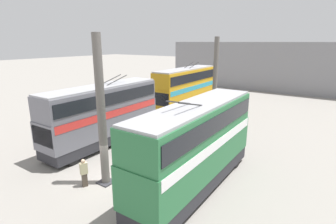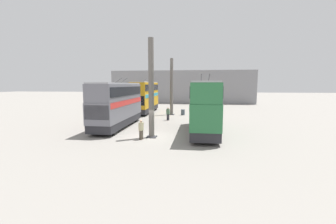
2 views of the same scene
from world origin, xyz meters
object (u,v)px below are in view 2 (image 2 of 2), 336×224
bus_left_far (204,104)px  bus_right_far (145,95)px  bus_right_near (118,102)px  person_aisle_foreground (141,129)px  person_aisle_midway (168,113)px  oil_drum (183,112)px

bus_left_far → bus_right_far: bearing=32.3°
bus_right_near → person_aisle_foreground: bus_right_near is taller
bus_right_near → bus_right_far: 13.21m
bus_right_near → person_aisle_midway: bearing=-42.1°
bus_right_far → person_aisle_foreground: bus_right_far is taller
bus_left_far → bus_right_near: bearing=79.3°
bus_right_near → oil_drum: size_ratio=12.25×
oil_drum → person_aisle_foreground: bearing=171.2°
person_aisle_foreground → person_aisle_midway: size_ratio=1.00×
oil_drum → bus_right_near: bearing=149.2°
bus_left_far → person_aisle_foreground: 6.81m
bus_right_near → oil_drum: bearing=-30.8°
person_aisle_foreground → oil_drum: 16.53m
person_aisle_foreground → oil_drum: size_ratio=1.98×
bus_right_near → person_aisle_foreground: (-5.36, -4.02, -1.90)m
bus_left_far → person_aisle_midway: size_ratio=6.08×
bus_right_far → person_aisle_midway: bearing=-147.5°
bus_left_far → person_aisle_midway: bearing=32.1°
bus_left_far → person_aisle_midway: (7.26, 4.56, -1.96)m
bus_left_far → oil_drum: bearing=13.0°
bus_right_far → person_aisle_midway: bus_right_far is taller
bus_right_far → oil_drum: (-2.24, -6.55, -2.54)m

